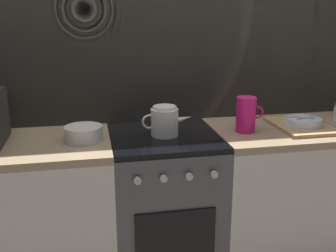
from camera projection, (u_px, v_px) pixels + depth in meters
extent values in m
cube|color=#A39989|center=(154.00, 72.00, 2.44)|extent=(3.60, 0.05, 2.40)
cube|color=beige|center=(155.00, 73.00, 2.42)|extent=(3.58, 0.01, 2.39)
cube|color=silver|center=(2.00, 227.00, 2.18)|extent=(1.20, 0.60, 0.86)
cube|color=#4C4C51|center=(165.00, 210.00, 2.35)|extent=(0.60, 0.60, 0.87)
cube|color=black|center=(164.00, 137.00, 2.22)|extent=(0.59, 0.59, 0.03)
cube|color=black|center=(176.00, 236.00, 2.06)|extent=(0.42, 0.01, 0.28)
cylinder|color=#B7B7BC|center=(138.00, 181.00, 1.92)|extent=(0.04, 0.02, 0.04)
cylinder|color=#B7B7BC|center=(164.00, 179.00, 1.94)|extent=(0.04, 0.02, 0.04)
cylinder|color=#B7B7BC|center=(189.00, 176.00, 1.97)|extent=(0.04, 0.02, 0.04)
cylinder|color=#B7B7BC|center=(214.00, 174.00, 1.99)|extent=(0.04, 0.02, 0.04)
cube|color=silver|center=(305.00, 198.00, 2.52)|extent=(1.20, 0.60, 0.86)
cube|color=#9E8466|center=(312.00, 129.00, 2.40)|extent=(1.20, 0.60, 0.04)
cylinder|color=white|center=(165.00, 122.00, 2.19)|extent=(0.15, 0.15, 0.15)
cylinder|color=white|center=(165.00, 107.00, 2.17)|extent=(0.13, 0.13, 0.02)
cone|color=white|center=(184.00, 119.00, 2.21)|extent=(0.10, 0.04, 0.05)
torus|color=white|center=(149.00, 122.00, 2.17)|extent=(0.08, 0.01, 0.08)
cylinder|color=silver|center=(84.00, 134.00, 2.11)|extent=(0.20, 0.20, 0.08)
cylinder|color=#E5197A|center=(246.00, 115.00, 2.25)|extent=(0.11, 0.11, 0.20)
torus|color=#E5197A|center=(257.00, 112.00, 2.26)|extent=(0.08, 0.01, 0.08)
cube|color=tan|center=(301.00, 126.00, 2.36)|extent=(0.30, 0.40, 0.02)
cylinder|color=silver|center=(303.00, 124.00, 2.33)|extent=(0.22, 0.22, 0.01)
cylinder|color=silver|center=(303.00, 122.00, 2.33)|extent=(0.21, 0.21, 0.01)
cylinder|color=silver|center=(303.00, 119.00, 2.33)|extent=(0.21, 0.21, 0.01)
cylinder|color=silver|center=(307.00, 117.00, 2.33)|extent=(0.16, 0.07, 0.01)
cube|color=silver|center=(300.00, 117.00, 2.33)|extent=(0.16, 0.09, 0.00)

